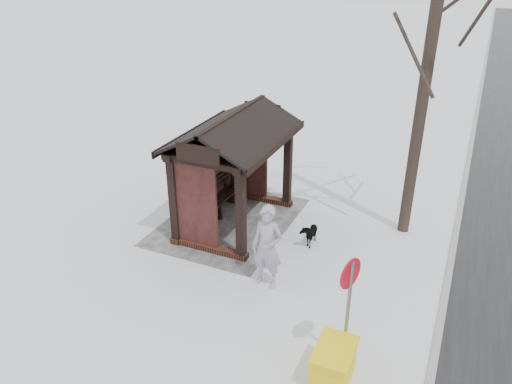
{
  "coord_description": "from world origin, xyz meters",
  "views": [
    {
      "loc": [
        10.49,
        5.33,
        6.74
      ],
      "look_at": [
        0.43,
        0.8,
        1.29
      ],
      "focal_mm": 35.0,
      "sensor_mm": 36.0,
      "label": 1
    }
  ],
  "objects_px": {
    "pedestrian": "(267,247)",
    "road_sign": "(349,289)",
    "dog": "(309,233)",
    "grit_bin": "(334,364)",
    "bus_shelter": "(229,147)"
  },
  "relations": [
    {
      "from": "pedestrian",
      "to": "road_sign",
      "type": "distance_m",
      "value": 2.73
    },
    {
      "from": "grit_bin",
      "to": "road_sign",
      "type": "bearing_deg",
      "value": 176.03
    },
    {
      "from": "pedestrian",
      "to": "road_sign",
      "type": "xyz_separation_m",
      "value": [
        1.56,
        2.14,
        0.63
      ]
    },
    {
      "from": "dog",
      "to": "grit_bin",
      "type": "distance_m",
      "value": 4.44
    },
    {
      "from": "pedestrian",
      "to": "grit_bin",
      "type": "bearing_deg",
      "value": -41.51
    },
    {
      "from": "dog",
      "to": "road_sign",
      "type": "bearing_deg",
      "value": -65.72
    },
    {
      "from": "dog",
      "to": "road_sign",
      "type": "distance_m",
      "value": 4.2
    },
    {
      "from": "pedestrian",
      "to": "dog",
      "type": "bearing_deg",
      "value": 84.35
    },
    {
      "from": "road_sign",
      "to": "pedestrian",
      "type": "bearing_deg",
      "value": -106.66
    },
    {
      "from": "bus_shelter",
      "to": "grit_bin",
      "type": "xyz_separation_m",
      "value": [
        4.21,
        4.1,
        -1.8
      ]
    },
    {
      "from": "bus_shelter",
      "to": "road_sign",
      "type": "distance_m",
      "value": 5.58
    },
    {
      "from": "pedestrian",
      "to": "road_sign",
      "type": "relative_size",
      "value": 0.88
    },
    {
      "from": "bus_shelter",
      "to": "grit_bin",
      "type": "height_order",
      "value": "bus_shelter"
    },
    {
      "from": "bus_shelter",
      "to": "grit_bin",
      "type": "relative_size",
      "value": 3.83
    },
    {
      "from": "grit_bin",
      "to": "road_sign",
      "type": "distance_m",
      "value": 1.33
    }
  ]
}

